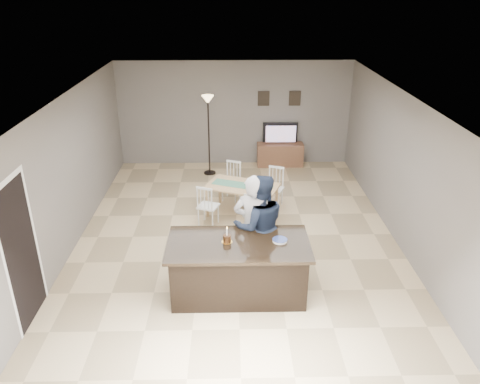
{
  "coord_description": "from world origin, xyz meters",
  "views": [
    {
      "loc": [
        -0.1,
        -7.87,
        4.48
      ],
      "look_at": [
        0.06,
        -0.3,
        1.06
      ],
      "focal_mm": 35.0,
      "sensor_mm": 36.0,
      "label": 1
    }
  ],
  "objects_px": {
    "television": "(280,133)",
    "birthday_cake": "(227,238)",
    "woman": "(253,226)",
    "man": "(260,226)",
    "tv_console": "(280,155)",
    "dining_table": "(242,191)",
    "kitchen_island": "(238,268)",
    "plate_stack": "(280,240)",
    "floor_lamp": "(208,114)"
  },
  "relations": [
    {
      "from": "television",
      "to": "dining_table",
      "type": "relative_size",
      "value": 0.46
    },
    {
      "from": "plate_stack",
      "to": "kitchen_island",
      "type": "bearing_deg",
      "value": -177.12
    },
    {
      "from": "television",
      "to": "birthday_cake",
      "type": "height_order",
      "value": "birthday_cake"
    },
    {
      "from": "plate_stack",
      "to": "tv_console",
      "type": "bearing_deg",
      "value": 84.08
    },
    {
      "from": "kitchen_island",
      "to": "floor_lamp",
      "type": "xyz_separation_m",
      "value": [
        -0.64,
        5.03,
        1.1
      ]
    },
    {
      "from": "dining_table",
      "to": "television",
      "type": "bearing_deg",
      "value": 91.68
    },
    {
      "from": "birthday_cake",
      "to": "dining_table",
      "type": "height_order",
      "value": "birthday_cake"
    },
    {
      "from": "floor_lamp",
      "to": "man",
      "type": "bearing_deg",
      "value": -77.51
    },
    {
      "from": "birthday_cake",
      "to": "floor_lamp",
      "type": "xyz_separation_m",
      "value": [
        -0.47,
        5.0,
        0.59
      ]
    },
    {
      "from": "kitchen_island",
      "to": "tv_console",
      "type": "distance_m",
      "value": 5.7
    },
    {
      "from": "woman",
      "to": "dining_table",
      "type": "xyz_separation_m",
      "value": [
        -0.12,
        2.14,
        -0.33
      ]
    },
    {
      "from": "kitchen_island",
      "to": "woman",
      "type": "relative_size",
      "value": 1.22
    },
    {
      "from": "television",
      "to": "man",
      "type": "distance_m",
      "value": 5.16
    },
    {
      "from": "birthday_cake",
      "to": "dining_table",
      "type": "xyz_separation_m",
      "value": [
        0.3,
        2.66,
        -0.4
      ]
    },
    {
      "from": "tv_console",
      "to": "dining_table",
      "type": "distance_m",
      "value": 3.09
    },
    {
      "from": "television",
      "to": "plate_stack",
      "type": "distance_m",
      "value": 5.64
    },
    {
      "from": "kitchen_island",
      "to": "birthday_cake",
      "type": "relative_size",
      "value": 8.45
    },
    {
      "from": "woman",
      "to": "man",
      "type": "height_order",
      "value": "woman"
    },
    {
      "from": "television",
      "to": "floor_lamp",
      "type": "height_order",
      "value": "floor_lamp"
    },
    {
      "from": "kitchen_island",
      "to": "tv_console",
      "type": "xyz_separation_m",
      "value": [
        1.2,
        5.57,
        -0.15
      ]
    },
    {
      "from": "dining_table",
      "to": "birthday_cake",
      "type": "bearing_deg",
      "value": -74.78
    },
    {
      "from": "woman",
      "to": "kitchen_island",
      "type": "bearing_deg",
      "value": 78.4
    },
    {
      "from": "woman",
      "to": "birthday_cake",
      "type": "xyz_separation_m",
      "value": [
        -0.42,
        -0.52,
        0.08
      ]
    },
    {
      "from": "dining_table",
      "to": "floor_lamp",
      "type": "xyz_separation_m",
      "value": [
        -0.77,
        2.35,
        0.99
      ]
    },
    {
      "from": "tv_console",
      "to": "floor_lamp",
      "type": "relative_size",
      "value": 0.6
    },
    {
      "from": "dining_table",
      "to": "floor_lamp",
      "type": "distance_m",
      "value": 2.66
    },
    {
      "from": "television",
      "to": "floor_lamp",
      "type": "relative_size",
      "value": 0.46
    },
    {
      "from": "dining_table",
      "to": "floor_lamp",
      "type": "height_order",
      "value": "floor_lamp"
    },
    {
      "from": "woman",
      "to": "man",
      "type": "bearing_deg",
      "value": -167.28
    },
    {
      "from": "plate_stack",
      "to": "dining_table",
      "type": "distance_m",
      "value": 2.73
    },
    {
      "from": "woman",
      "to": "plate_stack",
      "type": "distance_m",
      "value": 0.64
    },
    {
      "from": "television",
      "to": "woman",
      "type": "distance_m",
      "value": 5.18
    },
    {
      "from": "tv_console",
      "to": "man",
      "type": "distance_m",
      "value": 5.12
    },
    {
      "from": "man",
      "to": "plate_stack",
      "type": "xyz_separation_m",
      "value": [
        0.27,
        -0.52,
        0.04
      ]
    },
    {
      "from": "television",
      "to": "birthday_cake",
      "type": "xyz_separation_m",
      "value": [
        -1.37,
        -5.61,
        0.1
      ]
    },
    {
      "from": "birthday_cake",
      "to": "floor_lamp",
      "type": "height_order",
      "value": "floor_lamp"
    },
    {
      "from": "television",
      "to": "dining_table",
      "type": "height_order",
      "value": "television"
    },
    {
      "from": "tv_console",
      "to": "man",
      "type": "relative_size",
      "value": 0.68
    },
    {
      "from": "tv_console",
      "to": "birthday_cake",
      "type": "distance_m",
      "value": 5.74
    },
    {
      "from": "man",
      "to": "plate_stack",
      "type": "relative_size",
      "value": 7.73
    },
    {
      "from": "television",
      "to": "man",
      "type": "relative_size",
      "value": 0.52
    },
    {
      "from": "man",
      "to": "birthday_cake",
      "type": "distance_m",
      "value": 0.74
    },
    {
      "from": "television",
      "to": "tv_console",
      "type": "bearing_deg",
      "value": 90.0
    },
    {
      "from": "man",
      "to": "floor_lamp",
      "type": "bearing_deg",
      "value": -84.93
    },
    {
      "from": "dining_table",
      "to": "kitchen_island",
      "type": "bearing_deg",
      "value": -71.1
    },
    {
      "from": "plate_stack",
      "to": "dining_table",
      "type": "xyz_separation_m",
      "value": [
        -0.5,
        2.65,
        -0.36
      ]
    },
    {
      "from": "tv_console",
      "to": "dining_table",
      "type": "height_order",
      "value": "dining_table"
    },
    {
      "from": "kitchen_island",
      "to": "dining_table",
      "type": "height_order",
      "value": "kitchen_island"
    },
    {
      "from": "tv_console",
      "to": "birthday_cake",
      "type": "height_order",
      "value": "birthday_cake"
    },
    {
      "from": "kitchen_island",
      "to": "floor_lamp",
      "type": "height_order",
      "value": "floor_lamp"
    }
  ]
}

